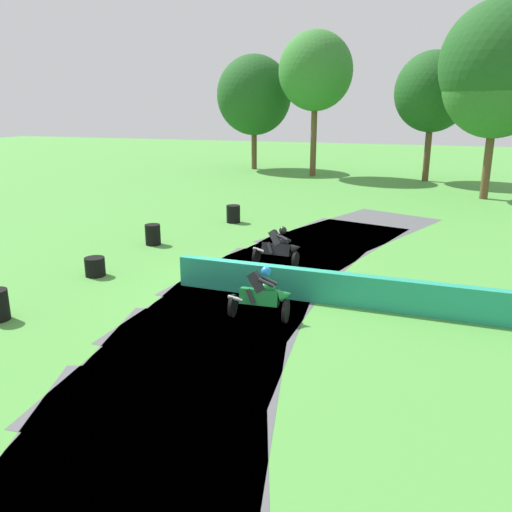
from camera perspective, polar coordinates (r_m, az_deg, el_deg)
name	(u,v)px	position (r m, az deg, el deg)	size (l,w,h in m)	color
ground_plane	(246,292)	(15.45, -1.10, -3.92)	(120.00, 120.00, 0.00)	#4C933D
track_asphalt	(269,295)	(15.21, 1.47, -4.24)	(8.09, 27.73, 0.01)	#515156
safety_barrier	(454,302)	(14.34, 20.61, -4.72)	(0.30, 15.49, 0.90)	#239375
motorcycle_lead_black	(279,248)	(17.75, 2.50, 0.90)	(1.70, 0.90, 1.42)	black
motorcycle_chase_green	(262,295)	(13.37, 0.70, -4.19)	(1.68, 0.75, 1.43)	black
tire_stack_near	(233,214)	(24.38, -2.47, 4.57)	(0.63, 0.63, 0.80)	black
tire_stack_mid_a	(153,235)	(20.88, -11.09, 2.29)	(0.59, 0.59, 0.80)	black
tire_stack_mid_b	(95,267)	(17.57, -17.01, -1.11)	(0.64, 0.64, 0.60)	black
tree_far_left	(497,82)	(32.91, 24.64, 16.74)	(5.78, 5.78, 9.47)	brown
tree_far_right	(433,92)	(39.18, 18.56, 16.45)	(5.11, 5.11, 8.72)	brown
tree_mid_rise	(316,71)	(40.41, 6.46, 19.22)	(5.34, 5.34, 10.33)	brown
tree_behind_barrier	(254,95)	(44.41, -0.21, 16.97)	(6.00, 6.00, 9.06)	brown
tree_distant	(499,63)	(32.93, 24.82, 18.37)	(6.32, 6.32, 10.69)	brown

